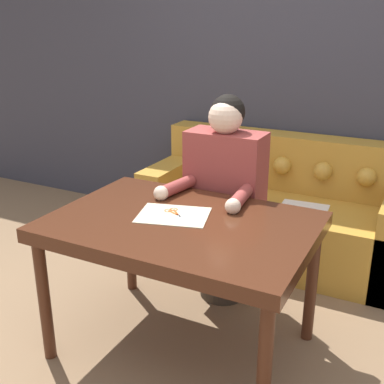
{
  "coord_description": "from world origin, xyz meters",
  "views": [
    {
      "loc": [
        0.93,
        -1.74,
        1.64
      ],
      "look_at": [
        -0.09,
        0.25,
        0.83
      ],
      "focal_mm": 45.0,
      "sensor_mm": 36.0,
      "label": 1
    }
  ],
  "objects_px": {
    "scissors": "(176,214)",
    "couch": "(275,213)",
    "dining_table": "(181,234)",
    "person": "(224,201)"
  },
  "relations": [
    {
      "from": "scissors",
      "to": "couch",
      "type": "bearing_deg",
      "value": 83.32
    },
    {
      "from": "dining_table",
      "to": "person",
      "type": "distance_m",
      "value": 0.56
    },
    {
      "from": "dining_table",
      "to": "couch",
      "type": "distance_m",
      "value": 1.33
    },
    {
      "from": "dining_table",
      "to": "couch",
      "type": "xyz_separation_m",
      "value": [
        0.08,
        1.28,
        -0.34
      ]
    },
    {
      "from": "couch",
      "to": "person",
      "type": "height_order",
      "value": "person"
    },
    {
      "from": "couch",
      "to": "person",
      "type": "distance_m",
      "value": 0.79
    },
    {
      "from": "couch",
      "to": "scissors",
      "type": "relative_size",
      "value": 8.71
    },
    {
      "from": "person",
      "to": "dining_table",
      "type": "bearing_deg",
      "value": -88.19
    },
    {
      "from": "dining_table",
      "to": "person",
      "type": "relative_size",
      "value": 1.0
    },
    {
      "from": "dining_table",
      "to": "scissors",
      "type": "bearing_deg",
      "value": 138.7
    }
  ]
}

